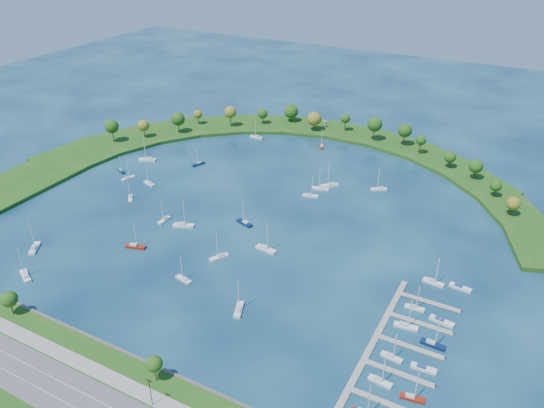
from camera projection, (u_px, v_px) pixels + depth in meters
The scene contains 38 objects.
ground at pixel (258, 213), 258.01m from camera, with size 700.00×700.00×0.00m, color #071D3E.
south_shoreline at pixel (59, 387), 162.82m from camera, with size 420.00×43.10×11.60m.
breakwater at pixel (231, 157), 314.32m from camera, with size 286.74×247.64×2.00m.
breakwater_trees at pixel (299, 127), 330.23m from camera, with size 236.66×93.98×15.32m.
harbor_tower at pixel (325, 124), 353.35m from camera, with size 2.60×2.60×4.26m.
dock_system at pixel (392, 355), 175.39m from camera, with size 24.28×82.00×1.60m.
moored_boat_0 at pixel (128, 178), 290.39m from camera, with size 4.55×7.91×11.22m.
moored_boat_1 at pixel (245, 222), 248.68m from camera, with size 9.30×5.12×13.17m.
moored_boat_2 at pixel (321, 188), 279.49m from camera, with size 9.00×4.54×12.74m.
moored_boat_3 at pixel (330, 185), 282.63m from camera, with size 8.74×7.96×13.61m.
moored_boat_4 at pixel (198, 163), 306.58m from camera, with size 4.88×8.20×11.66m.
moored_boat_5 at pixel (149, 183), 284.71m from camera, with size 7.86×4.03×11.12m.
moored_boat_6 at pixel (379, 189), 278.90m from camera, with size 8.42×6.54×12.45m.
moored_boat_7 at pixel (256, 137), 342.61m from camera, with size 8.60×2.55×12.59m.
moored_boat_8 at pixel (164, 219), 251.27m from camera, with size 2.11×7.46×10.96m.
moored_boat_9 at pixel (266, 248), 229.47m from camera, with size 9.87×3.95×14.11m.
moored_boat_10 at pixel (130, 198), 270.25m from camera, with size 6.05×6.79×10.48m.
moored_boat_11 at pixel (310, 195), 272.56m from camera, with size 8.21×4.55×11.63m.
moored_boat_12 at pixel (183, 225), 246.68m from camera, with size 9.94×6.17×14.17m.
moored_boat_13 at pixel (25, 275), 212.59m from camera, with size 9.45×6.56×13.66m.
moored_boat_14 at pixel (184, 279), 210.87m from camera, with size 7.74×3.56×10.99m.
moored_boat_15 at pixel (135, 246), 231.30m from camera, with size 9.30×4.95×13.17m.
moored_boat_16 at pixel (322, 146), 329.38m from camera, with size 5.73×7.71×11.28m.
moored_boat_17 at pixel (121, 171), 298.25m from camera, with size 6.89×4.47×9.87m.
moored_boat_18 at pixel (34, 248), 230.06m from camera, with size 7.27×9.26×13.73m.
moored_boat_19 at pixel (148, 159), 311.67m from camera, with size 10.34×6.63×14.78m.
moored_boat_20 at pixel (219, 256), 224.28m from camera, with size 6.05×8.52×12.36m.
moored_boat_21 at pixel (239, 309), 194.73m from camera, with size 5.48×9.11×12.96m.
docked_boat_2 at pixel (380, 381), 165.20m from camera, with size 7.81×2.87×11.23m.
docked_boat_3 at pixel (412, 397), 159.58m from camera, with size 7.74×3.23×11.04m.
docked_boat_4 at pixel (392, 356), 174.21m from camera, with size 7.46×2.86×10.69m.
docked_boat_5 at pixel (423, 368), 170.05m from camera, with size 8.23×2.73×1.65m.
docked_boat_6 at pixel (406, 325), 187.04m from camera, with size 8.63×3.33×12.37m.
docked_boat_7 at pixel (433, 344), 179.22m from camera, with size 8.42×2.65×12.26m.
docked_boat_8 at pixel (415, 307), 195.79m from camera, with size 7.27×2.41×10.54m.
docked_boat_9 at pixel (442, 321), 189.47m from camera, with size 9.02×3.67×1.79m.
docked_boat_10 at pixel (433, 282), 209.09m from camera, with size 8.48×3.10×12.19m.
docked_boat_11 at pixel (460, 287), 206.43m from camera, with size 8.62×3.35×1.71m.
Camera 1 is at (112.15, -193.69, 128.61)m, focal length 35.28 mm.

